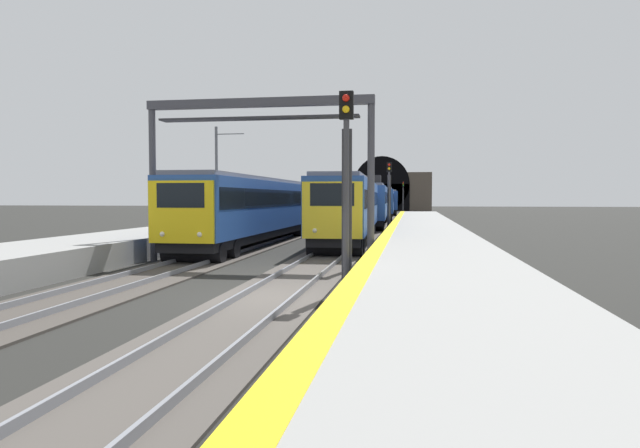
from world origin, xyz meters
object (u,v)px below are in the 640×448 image
at_px(train_adjacent_platform, 293,204).
at_px(catenary_mast_near, 217,177).
at_px(train_main_approaching, 378,202).
at_px(railway_signal_near, 346,177).
at_px(railway_signal_far, 403,193).
at_px(overhead_signal_gantry, 258,137).
at_px(railway_signal_mid, 389,191).

distance_m(train_adjacent_platform, catenary_mast_near, 7.81).
relative_size(train_main_approaching, railway_signal_near, 13.58).
relative_size(railway_signal_far, overhead_signal_gantry, 0.62).
xyz_separation_m(railway_signal_near, overhead_signal_gantry, (6.84, 4.37, 1.89)).
xyz_separation_m(train_main_approaching, railway_signal_mid, (-17.20, -1.87, 0.97)).
bearing_deg(railway_signal_far, railway_signal_near, 0.00).
bearing_deg(overhead_signal_gantry, catenary_mast_near, 23.60).
bearing_deg(railway_signal_mid, catenary_mast_near, -88.48).
bearing_deg(overhead_signal_gantry, railway_signal_far, -2.77).
bearing_deg(railway_signal_mid, train_main_approaching, -173.79).
bearing_deg(railway_signal_far, overhead_signal_gantry, -2.77).
xyz_separation_m(railway_signal_far, overhead_signal_gantry, (-90.43, 4.37, 1.61)).
height_order(train_adjacent_platform, railway_signal_near, railway_signal_near).
bearing_deg(railway_signal_mid, train_adjacent_platform, -64.05).
relative_size(train_main_approaching, railway_signal_far, 12.85).
distance_m(train_main_approaching, railway_signal_far, 51.41).
height_order(train_adjacent_platform, overhead_signal_gantry, overhead_signal_gantry).
bearing_deg(catenary_mast_near, train_main_approaching, -34.10).
height_order(train_main_approaching, catenary_mast_near, catenary_mast_near).
distance_m(railway_signal_near, railway_signal_far, 97.27).
bearing_deg(catenary_mast_near, railway_signal_mid, -88.48).
bearing_deg(railway_signal_mid, railway_signal_near, 0.00).
relative_size(train_adjacent_platform, railway_signal_near, 7.39).
relative_size(train_main_approaching, catenary_mast_near, 8.99).
distance_m(train_adjacent_platform, railway_signal_near, 26.31).
height_order(railway_signal_far, catenary_mast_near, catenary_mast_near).
relative_size(railway_signal_mid, catenary_mast_near, 0.65).
bearing_deg(train_adjacent_platform, railway_signal_near, 15.51).
bearing_deg(train_adjacent_platform, train_main_approaching, 166.71).
bearing_deg(railway_signal_mid, overhead_signal_gantry, -11.30).
xyz_separation_m(train_adjacent_platform, railway_signal_mid, (3.34, -6.86, 0.98)).
xyz_separation_m(train_adjacent_platform, railway_signal_far, (71.90, -6.86, 1.34)).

